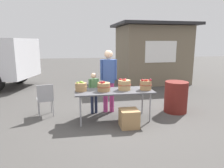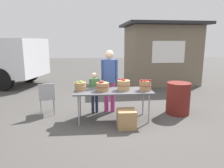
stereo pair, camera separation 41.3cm
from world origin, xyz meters
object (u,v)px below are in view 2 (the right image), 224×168
Objects in this scene: apple_basket_red_2 at (145,85)px; child_customer at (95,90)px; apple_basket_red_1 at (123,85)px; folding_chair at (47,96)px; apple_basket_red_0 at (103,86)px; produce_crate at (126,119)px; vendor_adult at (109,76)px; market_table at (113,92)px; apple_basket_green_0 at (80,86)px; trash_barrel at (178,98)px.

apple_basket_red_2 is 1.40m from child_customer.
apple_basket_red_1 is 0.38× the size of folding_chair.
produce_crate is (0.51, -0.49, -0.65)m from apple_basket_red_0.
vendor_adult is (-0.82, 0.67, 0.12)m from apple_basket_red_2.
apple_basket_red_1 is at bearing 123.19° from vendor_adult.
apple_basket_red_1 reaches higher than market_table.
apple_basket_green_0 is 0.63m from child_customer.
child_customer is (-0.71, 0.53, -0.23)m from apple_basket_red_1.
market_table is 1.81m from folding_chair.
child_customer is (0.35, 0.48, -0.21)m from apple_basket_green_0.
child_customer is at bearing 166.47° from folding_chair.
apple_basket_red_0 is 0.99× the size of apple_basket_red_1.
child_customer is (-0.19, 0.57, -0.20)m from apple_basket_red_0.
produce_crate is at bearing 137.74° from folding_chair.
vendor_adult reaches higher than apple_basket_red_0.
apple_basket_green_0 reaches higher than produce_crate.
apple_basket_red_0 is 0.97m from produce_crate.
trash_barrel is at bearing 161.74° from folding_chair.
apple_basket_red_1 is at bearing -169.85° from trash_barrel.
folding_chair reaches higher than market_table.
child_customer is at bearing 123.65° from produce_crate.
apple_basket_red_0 is 0.38× the size of trash_barrel.
apple_basket_red_2 is 1.16m from trash_barrel.
folding_chair is at bearing -17.10° from child_customer.
apple_basket_red_1 is 0.38× the size of trash_barrel.
folding_chair is at bearing 153.23° from apple_basket_green_0.
produce_crate is at bearing 111.35° from vendor_adult.
apple_basket_red_0 is 0.29× the size of child_customer.
trash_barrel is at bearing 4.81° from apple_basket_green_0.
apple_basket_red_1 is (1.05, -0.06, 0.02)m from apple_basket_green_0.
apple_basket_red_0 reaches higher than apple_basket_green_0.
trash_barrel is at bearing 9.19° from market_table.
apple_basket_red_2 is 0.18× the size of vendor_adult.
trash_barrel is (3.50, -0.25, -0.08)m from folding_chair.
market_table is 1.12× the size of vendor_adult.
vendor_adult is 4.12× the size of produce_crate.
folding_chair reaches higher than produce_crate.
vendor_adult reaches higher than apple_basket_red_2.
apple_basket_green_0 is 0.17× the size of vendor_adult.
apple_basket_red_0 is (-0.26, -0.02, 0.15)m from market_table.
vendor_adult is at bearing 35.50° from apple_basket_green_0.
apple_basket_green_0 is 1.37m from produce_crate.
vendor_adult reaches higher than trash_barrel.
produce_crate is at bearing -139.32° from apple_basket_red_2.
produce_crate is (-1.53, -0.80, -0.22)m from trash_barrel.
apple_basket_red_1 is 1.09× the size of apple_basket_red_2.
trash_barrel is at bearing 10.15° from apple_basket_red_1.
apple_basket_green_0 reaches higher than folding_chair.
apple_basket_red_0 is at bearing 90.87° from child_customer.
apple_basket_green_0 is 0.98× the size of apple_basket_red_2.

